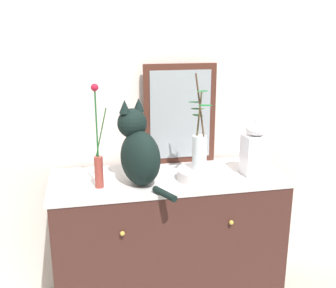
{
  "coord_description": "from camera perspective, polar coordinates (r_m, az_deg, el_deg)",
  "views": [
    {
      "loc": [
        -0.42,
        -1.98,
        1.59
      ],
      "look_at": [
        0.0,
        0.0,
        1.0
      ],
      "focal_mm": 43.0,
      "sensor_mm": 36.0,
      "label": 1
    }
  ],
  "objects": [
    {
      "name": "wall_back",
      "position": [
        2.35,
        -1.6,
        9.14
      ],
      "size": [
        4.4,
        0.08,
        2.6
      ],
      "primitive_type": "cube",
      "color": "silver",
      "rests_on": "ground_plane"
    },
    {
      "name": "sideboard",
      "position": [
        2.34,
        0.0,
        -13.98
      ],
      "size": [
        1.25,
        0.5,
        0.82
      ],
      "color": "#3F211C",
      "rests_on": "ground_plane"
    },
    {
      "name": "mirror_leaning",
      "position": [
        2.32,
        1.71,
        4.21
      ],
      "size": [
        0.42,
        0.03,
        0.58
      ],
      "color": "#47231A",
      "rests_on": "sideboard"
    },
    {
      "name": "cat_sitting",
      "position": [
        2.01,
        -4.19,
        -0.82
      ],
      "size": [
        0.27,
        0.41,
        0.43
      ],
      "color": "black",
      "rests_on": "sideboard"
    },
    {
      "name": "vase_slim_green",
      "position": [
        2.0,
        -9.85,
        -2.07
      ],
      "size": [
        0.07,
        0.04,
        0.52
      ],
      "color": "brown",
      "rests_on": "sideboard"
    },
    {
      "name": "bowl_porcelain",
      "position": [
        2.12,
        4.42,
        -4.29
      ],
      "size": [
        0.23,
        0.23,
        0.06
      ],
      "primitive_type": "cylinder",
      "color": "silver",
      "rests_on": "sideboard"
    },
    {
      "name": "vase_glass_clear",
      "position": [
        2.08,
        4.49,
        -0.57
      ],
      "size": [
        0.1,
        0.18,
        0.5
      ],
      "color": "silver",
      "rests_on": "bowl_porcelain"
    },
    {
      "name": "jar_lidded_porcelain",
      "position": [
        2.21,
        12.21,
        -0.79
      ],
      "size": [
        0.12,
        0.12,
        0.31
      ],
      "color": "white",
      "rests_on": "sideboard"
    }
  ]
}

